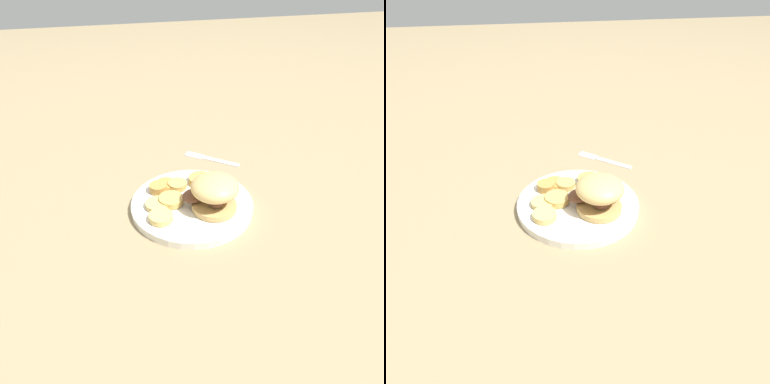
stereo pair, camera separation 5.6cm
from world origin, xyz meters
The scene contains 11 objects.
ground_plane centered at (0.00, 0.00, 0.00)m, with size 4.00×4.00×0.00m, color #937F5B.
dinner_plate centered at (0.00, 0.00, 0.01)m, with size 0.27×0.27×0.02m.
sandwich centered at (-0.03, -0.04, 0.06)m, with size 0.11×0.12×0.08m.
potato_round_0 centered at (0.00, 0.08, 0.02)m, with size 0.05×0.05×0.01m, color #DBB766.
potato_round_1 centered at (0.06, 0.02, 0.02)m, with size 0.04×0.04×0.01m, color tan.
potato_round_2 centered at (0.01, 0.04, 0.03)m, with size 0.05×0.05×0.01m, color tan.
potato_round_3 centered at (0.06, 0.07, 0.03)m, with size 0.04×0.04×0.02m, color #BC8942.
potato_round_4 centered at (-0.05, 0.08, 0.02)m, with size 0.05×0.05×0.01m, color #DBB766.
potato_round_5 centered at (0.07, -0.04, 0.03)m, with size 0.06×0.06×0.01m, color tan.
potato_round_6 centered at (0.07, 0.04, 0.02)m, with size 0.05×0.05×0.01m, color #BC8942.
fork centered at (0.20, -0.10, 0.00)m, with size 0.11×0.13×0.00m.
Camera 1 is at (-0.63, 0.15, 0.50)m, focal length 35.00 mm.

